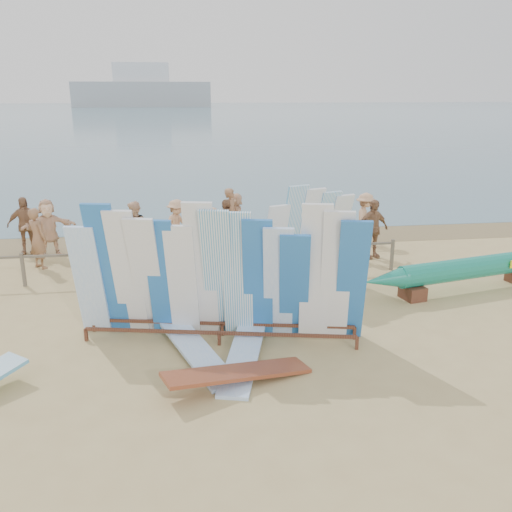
{
  "coord_description": "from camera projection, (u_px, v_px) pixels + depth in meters",
  "views": [
    {
      "loc": [
        0.2,
        -11.03,
        4.88
      ],
      "look_at": [
        1.85,
        1.1,
        1.16
      ],
      "focal_mm": 38.0,
      "sensor_mm": 36.0,
      "label": 1
    }
  ],
  "objects": [
    {
      "name": "flat_board_a",
      "position": [
        197.0,
        357.0,
        10.36
      ],
      "size": [
        1.47,
        2.72,
        0.24
      ],
      "primitive_type": "cube",
      "rotation": [
        0.06,
        0.0,
        0.36
      ],
      "color": "#99C2F6",
      "rests_on": "ground"
    },
    {
      "name": "fence",
      "position": [
        178.0,
        257.0,
        14.51
      ],
      "size": [
        12.08,
        0.08,
        0.9
      ],
      "color": "#685F4F",
      "rests_on": "ground"
    },
    {
      "name": "beachgoer_8",
      "position": [
        341.0,
        226.0,
        16.53
      ],
      "size": [
        0.89,
        0.99,
        1.87
      ],
      "primitive_type": "imported",
      "rotation": [
        0.0,
        0.0,
        0.94
      ],
      "color": "beige",
      "rests_on": "ground"
    },
    {
      "name": "beachgoer_extra_1",
      "position": [
        25.0,
        225.0,
        16.81
      ],
      "size": [
        1.09,
        0.54,
        1.8
      ],
      "primitive_type": "imported",
      "rotation": [
        0.0,
        0.0,
        0.08
      ],
      "color": "#8C6042",
      "rests_on": "ground"
    },
    {
      "name": "beachgoer_11",
      "position": [
        48.0,
        227.0,
        16.67
      ],
      "size": [
        1.71,
        0.99,
        1.75
      ],
      "primitive_type": "imported",
      "rotation": [
        0.0,
        0.0,
        0.31
      ],
      "color": "beige",
      "rests_on": "ground"
    },
    {
      "name": "beach_chair_left",
      "position": [
        230.0,
        261.0,
        15.35
      ],
      "size": [
        0.8,
        0.81,
        0.94
      ],
      "rotation": [
        0.0,
        0.0,
        -0.43
      ],
      "color": "#B22C13",
      "rests_on": "ground"
    },
    {
      "name": "beachgoer_7",
      "position": [
        231.0,
        216.0,
        18.05
      ],
      "size": [
        0.68,
        0.76,
        1.84
      ],
      "primitive_type": "imported",
      "rotation": [
        0.0,
        0.0,
        0.98
      ],
      "color": "#8C6042",
      "rests_on": "ground"
    },
    {
      "name": "beach_chair_right",
      "position": [
        206.0,
        256.0,
        15.88
      ],
      "size": [
        0.79,
        0.8,
        0.9
      ],
      "rotation": [
        0.0,
        0.0,
        0.56
      ],
      "color": "#B22C13",
      "rests_on": "ground"
    },
    {
      "name": "wet_sand_strip",
      "position": [
        179.0,
        239.0,
        18.67
      ],
      "size": [
        40.0,
        2.6,
        0.01
      ],
      "primitive_type": "cube",
      "color": "olive",
      "rests_on": "ground"
    },
    {
      "name": "beachgoer_9",
      "position": [
        322.0,
        223.0,
        17.46
      ],
      "size": [
        1.04,
        1.09,
        1.65
      ],
      "primitive_type": "imported",
      "rotation": [
        0.0,
        0.0,
        5.45
      ],
      "color": "tan",
      "rests_on": "ground"
    },
    {
      "name": "stroller",
      "position": [
        250.0,
        248.0,
        16.02
      ],
      "size": [
        0.72,
        0.91,
        1.11
      ],
      "rotation": [
        0.0,
        0.0,
        -0.23
      ],
      "color": "#B22C13",
      "rests_on": "ground"
    },
    {
      "name": "outrigger_canoe",
      "position": [
        470.0,
        269.0,
        13.7
      ],
      "size": [
        6.17,
        1.89,
        0.88
      ],
      "rotation": [
        0.0,
        0.0,
        0.22
      ],
      "color": "brown",
      "rests_on": "ground"
    },
    {
      "name": "beachgoer_5",
      "position": [
        236.0,
        216.0,
        18.6
      ],
      "size": [
        0.91,
        1.54,
        1.58
      ],
      "primitive_type": "imported",
      "rotation": [
        0.0,
        0.0,
        4.39
      ],
      "color": "beige",
      "rests_on": "ground"
    },
    {
      "name": "ground",
      "position": [
        179.0,
        324.0,
        11.85
      ],
      "size": [
        160.0,
        160.0,
        0.0
      ],
      "primitive_type": "plane",
      "color": "tan",
      "rests_on": "ground"
    },
    {
      "name": "flat_board_c",
      "position": [
        239.0,
        384.0,
        9.44
      ],
      "size": [
        2.71,
        1.45,
        0.44
      ],
      "primitive_type": "cube",
      "rotation": [
        0.14,
        0.0,
        1.92
      ],
      "color": "brown",
      "rests_on": "ground"
    },
    {
      "name": "beachgoer_6",
      "position": [
        212.0,
        234.0,
        16.03
      ],
      "size": [
        0.85,
        0.49,
        1.65
      ],
      "primitive_type": "imported",
      "rotation": [
        0.0,
        0.0,
        3.27
      ],
      "color": "tan",
      "rests_on": "ground"
    },
    {
      "name": "beachgoer_1",
      "position": [
        37.0,
        238.0,
        15.4
      ],
      "size": [
        0.72,
        0.69,
        1.76
      ],
      "primitive_type": "imported",
      "rotation": [
        0.0,
        0.0,
        2.42
      ],
      "color": "#8C6042",
      "rests_on": "ground"
    },
    {
      "name": "beachgoer_2",
      "position": [
        135.0,
        230.0,
        16.34
      ],
      "size": [
        0.43,
        0.86,
        1.74
      ],
      "primitive_type": "imported",
      "rotation": [
        0.0,
        0.0,
        4.74
      ],
      "color": "beige",
      "rests_on": "ground"
    },
    {
      "name": "vendor_table",
      "position": [
        278.0,
        286.0,
        13.04
      ],
      "size": [
        1.02,
        0.85,
        1.16
      ],
      "rotation": [
        0.0,
        0.0,
        -0.31
      ],
      "color": "brown",
      "rests_on": "ground"
    },
    {
      "name": "flat_board_b",
      "position": [
        244.0,
        362.0,
        10.2
      ],
      "size": [
        1.24,
        2.75,
        0.25
      ],
      "primitive_type": "cube",
      "rotation": [
        0.07,
        0.0,
        -0.26
      ],
      "color": "#99C2F6",
      "rests_on": "ground"
    },
    {
      "name": "main_surfboard_rack",
      "position": [
        220.0,
        279.0,
        10.72
      ],
      "size": [
        5.86,
        1.9,
        2.94
      ],
      "rotation": [
        0.0,
        0.0,
        -0.21
      ],
      "color": "brown",
      "rests_on": "ground"
    },
    {
      "name": "beachgoer_3",
      "position": [
        177.0,
        225.0,
        17.2
      ],
      "size": [
        1.04,
        1.07,
        1.64
      ],
      "primitive_type": "imported",
      "rotation": [
        0.0,
        0.0,
        0.83
      ],
      "color": "tan",
      "rests_on": "ground"
    },
    {
      "name": "beachgoer_4",
      "position": [
        227.0,
        227.0,
        16.71
      ],
      "size": [
        0.6,
        1.08,
        1.75
      ],
      "primitive_type": "imported",
      "rotation": [
        0.0,
        0.0,
        4.87
      ],
      "color": "#8C6042",
      "rests_on": "ground"
    },
    {
      "name": "ocean",
      "position": [
        179.0,
        112.0,
        133.2
      ],
      "size": [
        320.0,
        240.0,
        0.02
      ],
      "primitive_type": "cube",
      "color": "#466B7E",
      "rests_on": "ground"
    },
    {
      "name": "beachgoer_10",
      "position": [
        372.0,
        229.0,
        16.37
      ],
      "size": [
        1.13,
        0.69,
        1.8
      ],
      "primitive_type": "imported",
      "rotation": [
        0.0,
        0.0,
        0.24
      ],
      "color": "#8C6042",
      "rests_on": "ground"
    },
    {
      "name": "beachgoer_extra_0",
      "position": [
        365.0,
        219.0,
        17.91
      ],
      "size": [
        0.85,
        1.19,
        1.71
      ],
      "primitive_type": "imported",
      "rotation": [
        0.0,
        0.0,
        1.17
      ],
      "color": "tan",
      "rests_on": "ground"
    },
    {
      "name": "side_surfboard_rack",
      "position": [
        307.0,
        241.0,
        13.76
      ],
      "size": [
        2.47,
        1.45,
        2.75
      ],
      "rotation": [
        0.0,
        0.0,
        0.34
      ],
      "color": "brown",
      "rests_on": "ground"
    },
    {
      "name": "distant_ship",
      "position": [
        142.0,
        90.0,
        179.41
      ],
      "size": [
        45.0,
        8.0,
        14.0
      ],
      "color": "#999EA3",
      "rests_on": "ocean"
    }
  ]
}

